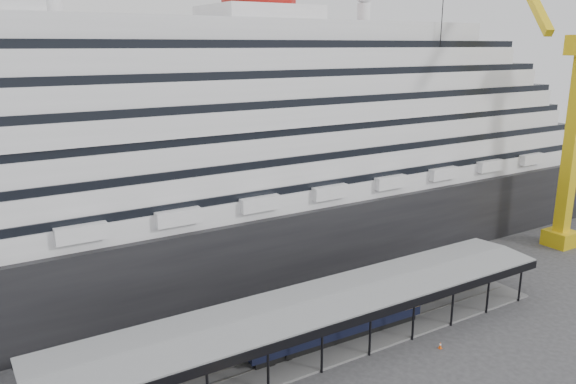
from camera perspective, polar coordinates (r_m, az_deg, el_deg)
ground at (r=56.41m, az=6.50°, el=-17.33°), size 200.00×200.00×0.00m
cruise_ship at (r=76.34m, az=-8.09°, el=5.92°), size 130.00×30.00×43.90m
platform_canopy at (r=58.67m, az=3.48°, el=-13.24°), size 56.00×9.18×5.30m
crane_yellow at (r=91.29m, az=26.60°, el=6.97°), size 23.83×18.78×47.60m
pullman_carriage at (r=59.56m, az=4.94°, el=-12.67°), size 20.92×3.23×20.48m
traffic_cone_right at (r=60.95m, az=15.21°, el=-14.78°), size 0.38×0.38×0.71m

